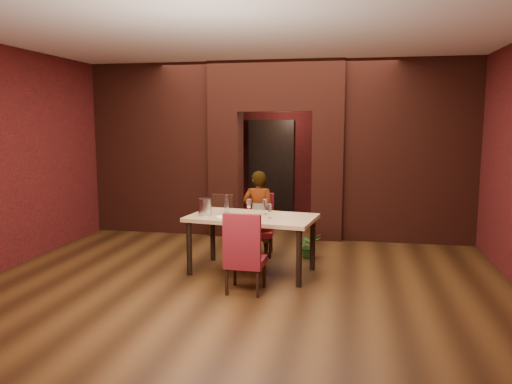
# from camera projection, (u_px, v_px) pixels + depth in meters

# --- Properties ---
(floor) EXTENTS (8.00, 8.00, 0.00)m
(floor) POSITION_uv_depth(u_px,v_px,m) (256.00, 265.00, 7.43)
(floor) COLOR #452911
(floor) RESTS_ON ground
(ceiling) EXTENTS (7.00, 8.00, 0.04)m
(ceiling) POSITION_uv_depth(u_px,v_px,m) (256.00, 44.00, 6.99)
(ceiling) COLOR silver
(ceiling) RESTS_ON ground
(wall_back) EXTENTS (7.00, 0.04, 3.20)m
(wall_back) POSITION_uv_depth(u_px,v_px,m) (289.00, 145.00, 11.10)
(wall_back) COLOR maroon
(wall_back) RESTS_ON ground
(wall_front) EXTENTS (7.00, 0.04, 3.20)m
(wall_front) POSITION_uv_depth(u_px,v_px,m) (143.00, 200.00, 3.32)
(wall_front) COLOR maroon
(wall_front) RESTS_ON ground
(wall_left) EXTENTS (0.04, 8.00, 3.20)m
(wall_left) POSITION_uv_depth(u_px,v_px,m) (38.00, 155.00, 7.86)
(wall_left) COLOR maroon
(wall_left) RESTS_ON ground
(pillar_left) EXTENTS (0.55, 0.55, 2.30)m
(pillar_left) POSITION_uv_depth(u_px,v_px,m) (226.00, 174.00, 9.39)
(pillar_left) COLOR maroon
(pillar_left) RESTS_ON ground
(pillar_right) EXTENTS (0.55, 0.55, 2.30)m
(pillar_right) POSITION_uv_depth(u_px,v_px,m) (328.00, 176.00, 9.04)
(pillar_right) COLOR maroon
(pillar_right) RESTS_ON ground
(lintel) EXTENTS (2.45, 0.55, 0.90)m
(lintel) POSITION_uv_depth(u_px,v_px,m) (276.00, 87.00, 8.99)
(lintel) COLOR maroon
(lintel) RESTS_ON ground
(wing_wall_left) EXTENTS (2.28, 0.35, 3.20)m
(wing_wall_left) POSITION_uv_depth(u_px,v_px,m) (155.00, 149.00, 9.59)
(wing_wall_left) COLOR maroon
(wing_wall_left) RESTS_ON ground
(wing_wall_right) EXTENTS (2.28, 0.35, 3.20)m
(wing_wall_right) POSITION_uv_depth(u_px,v_px,m) (410.00, 152.00, 8.71)
(wing_wall_right) COLOR maroon
(wing_wall_right) RESTS_ON ground
(vent_panel) EXTENTS (0.40, 0.03, 0.50)m
(vent_panel) POSITION_uv_depth(u_px,v_px,m) (222.00, 208.00, 9.19)
(vent_panel) COLOR #9E482D
(vent_panel) RESTS_ON ground
(rear_door) EXTENTS (0.90, 0.08, 2.10)m
(rear_door) POSITION_uv_depth(u_px,v_px,m) (271.00, 170.00, 11.19)
(rear_door) COLOR black
(rear_door) RESTS_ON ground
(rear_door_frame) EXTENTS (1.02, 0.04, 2.22)m
(rear_door_frame) POSITION_uv_depth(u_px,v_px,m) (271.00, 170.00, 11.15)
(rear_door_frame) COLOR black
(rear_door_frame) RESTS_ON ground
(dining_table) EXTENTS (1.86, 1.21, 0.81)m
(dining_table) POSITION_uv_depth(u_px,v_px,m) (252.00, 244.00, 7.02)
(dining_table) COLOR tan
(dining_table) RESTS_ON ground
(chair_far) EXTENTS (0.48, 0.48, 0.98)m
(chair_far) POSITION_uv_depth(u_px,v_px,m) (259.00, 225.00, 7.93)
(chair_far) COLOR maroon
(chair_far) RESTS_ON ground
(chair_near) EXTENTS (0.48, 0.48, 1.02)m
(chair_near) POSITION_uv_depth(u_px,v_px,m) (246.00, 252.00, 6.22)
(chair_near) COLOR maroon
(chair_near) RESTS_ON ground
(person_seated) EXTENTS (0.52, 0.36, 1.37)m
(person_seated) POSITION_uv_depth(u_px,v_px,m) (258.00, 214.00, 7.84)
(person_seated) COLOR silver
(person_seated) RESTS_ON ground
(wine_glass_a) EXTENTS (0.09, 0.09, 0.23)m
(wine_glass_a) POSITION_uv_depth(u_px,v_px,m) (249.00, 207.00, 6.99)
(wine_glass_a) COLOR white
(wine_glass_a) RESTS_ON dining_table
(wine_glass_b) EXTENTS (0.09, 0.09, 0.22)m
(wine_glass_b) POSITION_uv_depth(u_px,v_px,m) (265.00, 207.00, 7.07)
(wine_glass_b) COLOR white
(wine_glass_b) RESTS_ON dining_table
(wine_glass_c) EXTENTS (0.08, 0.08, 0.20)m
(wine_glass_c) POSITION_uv_depth(u_px,v_px,m) (270.00, 211.00, 6.77)
(wine_glass_c) COLOR white
(wine_glass_c) RESTS_ON dining_table
(tasting_sheet) EXTENTS (0.34, 0.32, 0.00)m
(tasting_sheet) POSITION_uv_depth(u_px,v_px,m) (227.00, 217.00, 6.91)
(tasting_sheet) COLOR white
(tasting_sheet) RESTS_ON dining_table
(wine_bucket) EXTENTS (0.19, 0.19, 0.23)m
(wine_bucket) POSITION_uv_depth(u_px,v_px,m) (205.00, 207.00, 7.04)
(wine_bucket) COLOR #AEAEB5
(wine_bucket) RESTS_ON dining_table
(water_bottle) EXTENTS (0.06, 0.06, 0.26)m
(water_bottle) POSITION_uv_depth(u_px,v_px,m) (226.00, 204.00, 7.21)
(water_bottle) COLOR silver
(water_bottle) RESTS_ON dining_table
(potted_plant) EXTENTS (0.46, 0.44, 0.40)m
(potted_plant) POSITION_uv_depth(u_px,v_px,m) (309.00, 245.00, 7.82)
(potted_plant) COLOR #215E1D
(potted_plant) RESTS_ON ground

